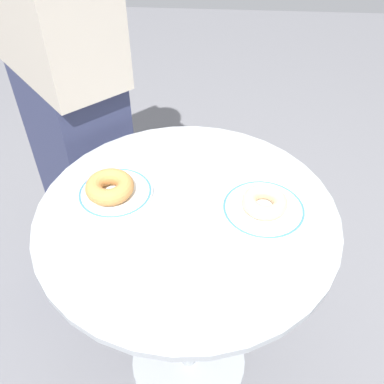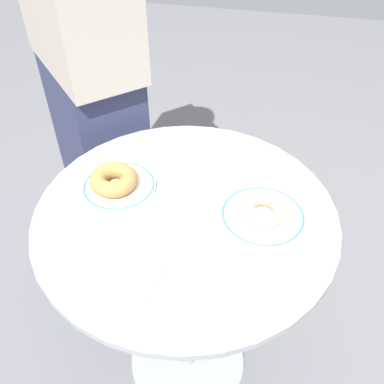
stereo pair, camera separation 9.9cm
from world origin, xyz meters
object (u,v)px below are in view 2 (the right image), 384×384
at_px(plate_left, 119,186).
at_px(paper_napkin, 134,267).
at_px(donut_glazed, 264,209).
at_px(plate_right, 263,216).
at_px(donut_old_fashioned, 113,179).
at_px(cafe_table, 187,275).
at_px(person_figure, 89,78).

distance_m(plate_left, paper_napkin, 0.26).
height_order(donut_glazed, paper_napkin, donut_glazed).
bearing_deg(plate_right, paper_napkin, -141.19).
relative_size(plate_left, donut_glazed, 1.71).
bearing_deg(plate_right, plate_left, 175.05).
relative_size(plate_left, donut_old_fashioned, 1.56).
relative_size(donut_glazed, paper_napkin, 0.83).
xyz_separation_m(cafe_table, donut_old_fashioned, (-0.19, 0.04, 0.28)).
bearing_deg(donut_glazed, person_figure, 144.69).
relative_size(plate_left, paper_napkin, 1.43).
bearing_deg(cafe_table, plate_left, 165.63).
relative_size(donut_glazed, person_figure, 0.06).
height_order(paper_napkin, person_figure, person_figure).
height_order(plate_right, person_figure, person_figure).
xyz_separation_m(cafe_table, paper_napkin, (-0.07, -0.19, 0.25)).
bearing_deg(plate_left, paper_napkin, -64.44).
distance_m(plate_right, donut_old_fashioned, 0.37).
height_order(cafe_table, paper_napkin, paper_napkin).
height_order(cafe_table, donut_old_fashioned, donut_old_fashioned).
height_order(donut_old_fashioned, person_figure, person_figure).
distance_m(donut_old_fashioned, paper_napkin, 0.26).
xyz_separation_m(plate_left, person_figure, (-0.22, 0.38, 0.08)).
bearing_deg(plate_left, donut_old_fashioned, -141.71).
xyz_separation_m(donut_old_fashioned, person_figure, (-0.21, 0.39, 0.05)).
bearing_deg(plate_right, cafe_table, -175.25).
bearing_deg(cafe_table, paper_napkin, -110.46).
distance_m(paper_napkin, person_figure, 0.70).
relative_size(plate_right, paper_napkin, 1.53).
bearing_deg(plate_left, donut_glazed, -4.95).
xyz_separation_m(donut_old_fashioned, donut_glazed, (0.37, -0.02, -0.00)).
height_order(donut_glazed, person_figure, person_figure).
relative_size(cafe_table, donut_old_fashioned, 6.51).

